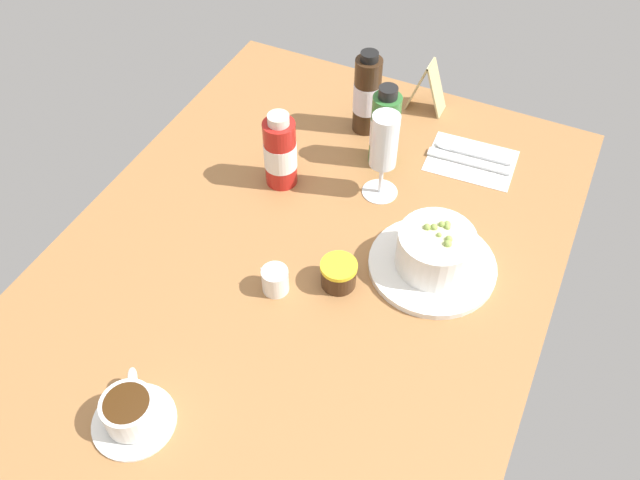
{
  "coord_description": "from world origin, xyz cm",
  "views": [
    {
      "loc": [
        -67.48,
        -34.59,
        89.18
      ],
      "look_at": [
        -0.66,
        -2.99,
        5.4
      ],
      "focal_mm": 37.4,
      "sensor_mm": 36.0,
      "label": 1
    }
  ],
  "objects_px": {
    "wine_glass": "(384,145)",
    "menu_card": "(428,86)",
    "coffee_cup": "(131,412)",
    "jam_jar": "(339,274)",
    "creamer_jug": "(275,280)",
    "sauce_bottle_green": "(385,129)",
    "porridge_bowl": "(435,253)",
    "sauce_bottle_red": "(280,152)",
    "cutlery_setting": "(469,159)",
    "sauce_bottle_brown": "(367,95)"
  },
  "relations": [
    {
      "from": "wine_glass",
      "to": "menu_card",
      "type": "distance_m",
      "value": 0.29
    },
    {
      "from": "porridge_bowl",
      "to": "wine_glass",
      "type": "bearing_deg",
      "value": 48.3
    },
    {
      "from": "creamer_jug",
      "to": "wine_glass",
      "type": "bearing_deg",
      "value": -13.93
    },
    {
      "from": "creamer_jug",
      "to": "menu_card",
      "type": "distance_m",
      "value": 0.58
    },
    {
      "from": "porridge_bowl",
      "to": "sauce_bottle_green",
      "type": "height_order",
      "value": "sauce_bottle_green"
    },
    {
      "from": "sauce_bottle_green",
      "to": "cutlery_setting",
      "type": "bearing_deg",
      "value": -64.57
    },
    {
      "from": "coffee_cup",
      "to": "sauce_bottle_brown",
      "type": "xyz_separation_m",
      "value": [
        0.75,
        -0.04,
        0.06
      ]
    },
    {
      "from": "coffee_cup",
      "to": "wine_glass",
      "type": "height_order",
      "value": "wine_glass"
    },
    {
      "from": "creamer_jug",
      "to": "menu_card",
      "type": "height_order",
      "value": "menu_card"
    },
    {
      "from": "porridge_bowl",
      "to": "creamer_jug",
      "type": "bearing_deg",
      "value": 124.98
    },
    {
      "from": "wine_glass",
      "to": "menu_card",
      "type": "bearing_deg",
      "value": 1.8
    },
    {
      "from": "sauce_bottle_green",
      "to": "sauce_bottle_brown",
      "type": "distance_m",
      "value": 0.11
    },
    {
      "from": "cutlery_setting",
      "to": "sauce_bottle_green",
      "type": "distance_m",
      "value": 0.19
    },
    {
      "from": "porridge_bowl",
      "to": "sauce_bottle_red",
      "type": "relative_size",
      "value": 1.39
    },
    {
      "from": "porridge_bowl",
      "to": "jam_jar",
      "type": "bearing_deg",
      "value": 127.02
    },
    {
      "from": "sauce_bottle_green",
      "to": "sauce_bottle_red",
      "type": "relative_size",
      "value": 1.1
    },
    {
      "from": "porridge_bowl",
      "to": "cutlery_setting",
      "type": "distance_m",
      "value": 0.3
    },
    {
      "from": "jam_jar",
      "to": "sauce_bottle_red",
      "type": "relative_size",
      "value": 0.4
    },
    {
      "from": "coffee_cup",
      "to": "creamer_jug",
      "type": "bearing_deg",
      "value": -13.44
    },
    {
      "from": "wine_glass",
      "to": "sauce_bottle_red",
      "type": "height_order",
      "value": "wine_glass"
    },
    {
      "from": "sauce_bottle_green",
      "to": "menu_card",
      "type": "xyz_separation_m",
      "value": [
        0.2,
        -0.02,
        -0.02
      ]
    },
    {
      "from": "creamer_jug",
      "to": "sauce_bottle_green",
      "type": "height_order",
      "value": "sauce_bottle_green"
    },
    {
      "from": "porridge_bowl",
      "to": "creamer_jug",
      "type": "height_order",
      "value": "porridge_bowl"
    },
    {
      "from": "sauce_bottle_red",
      "to": "menu_card",
      "type": "height_order",
      "value": "sauce_bottle_red"
    },
    {
      "from": "wine_glass",
      "to": "sauce_bottle_red",
      "type": "bearing_deg",
      "value": 105.68
    },
    {
      "from": "porridge_bowl",
      "to": "creamer_jug",
      "type": "distance_m",
      "value": 0.27
    },
    {
      "from": "wine_glass",
      "to": "jam_jar",
      "type": "bearing_deg",
      "value": -175.43
    },
    {
      "from": "porridge_bowl",
      "to": "sauce_bottle_red",
      "type": "distance_m",
      "value": 0.35
    },
    {
      "from": "wine_glass",
      "to": "menu_card",
      "type": "xyz_separation_m",
      "value": [
        0.28,
        0.01,
        -0.06
      ]
    },
    {
      "from": "porridge_bowl",
      "to": "sauce_bottle_brown",
      "type": "height_order",
      "value": "sauce_bottle_brown"
    },
    {
      "from": "wine_glass",
      "to": "sauce_bottle_red",
      "type": "distance_m",
      "value": 0.2
    },
    {
      "from": "creamer_jug",
      "to": "sauce_bottle_red",
      "type": "distance_m",
      "value": 0.27
    },
    {
      "from": "coffee_cup",
      "to": "porridge_bowl",
      "type": "bearing_deg",
      "value": -32.89
    },
    {
      "from": "coffee_cup",
      "to": "jam_jar",
      "type": "distance_m",
      "value": 0.39
    },
    {
      "from": "cutlery_setting",
      "to": "jam_jar",
      "type": "xyz_separation_m",
      "value": [
        -0.39,
        0.11,
        0.02
      ]
    },
    {
      "from": "creamer_jug",
      "to": "sauce_bottle_brown",
      "type": "relative_size",
      "value": 0.3
    },
    {
      "from": "porridge_bowl",
      "to": "sauce_bottle_green",
      "type": "relative_size",
      "value": 1.26
    },
    {
      "from": "sauce_bottle_red",
      "to": "porridge_bowl",
      "type": "bearing_deg",
      "value": -103.9
    },
    {
      "from": "coffee_cup",
      "to": "jam_jar",
      "type": "xyz_separation_m",
      "value": [
        0.35,
        -0.16,
        -0.0
      ]
    },
    {
      "from": "creamer_jug",
      "to": "porridge_bowl",
      "type": "bearing_deg",
      "value": -55.02
    },
    {
      "from": "cutlery_setting",
      "to": "sauce_bottle_brown",
      "type": "xyz_separation_m",
      "value": [
        0.0,
        0.23,
        0.08
      ]
    },
    {
      "from": "sauce_bottle_brown",
      "to": "sauce_bottle_green",
      "type": "bearing_deg",
      "value": -138.58
    },
    {
      "from": "wine_glass",
      "to": "creamer_jug",
      "type": "bearing_deg",
      "value": 166.07
    },
    {
      "from": "sauce_bottle_red",
      "to": "sauce_bottle_brown",
      "type": "bearing_deg",
      "value": -21.09
    },
    {
      "from": "cutlery_setting",
      "to": "sauce_bottle_red",
      "type": "xyz_separation_m",
      "value": [
        -0.21,
        0.31,
        0.07
      ]
    },
    {
      "from": "sauce_bottle_red",
      "to": "wine_glass",
      "type": "bearing_deg",
      "value": -74.32
    },
    {
      "from": "cutlery_setting",
      "to": "sauce_bottle_red",
      "type": "bearing_deg",
      "value": 124.3
    },
    {
      "from": "jam_jar",
      "to": "sauce_bottle_red",
      "type": "distance_m",
      "value": 0.28
    },
    {
      "from": "creamer_jug",
      "to": "menu_card",
      "type": "relative_size",
      "value": 0.48
    },
    {
      "from": "sauce_bottle_brown",
      "to": "menu_card",
      "type": "relative_size",
      "value": 1.59
    }
  ]
}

